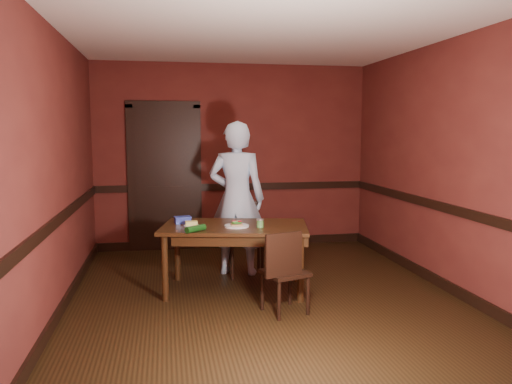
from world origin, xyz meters
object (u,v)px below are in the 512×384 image
object	(u,v)px
sandwich_plate	(237,225)
cheese_saucer	(192,224)
person	(237,198)
dining_table	(235,258)
food_tub	(183,220)
chair_near	(285,271)
chair_far	(246,240)
sauce_jar	(260,223)

from	to	relation	value
sandwich_plate	cheese_saucer	size ratio (longest dim) A/B	1.54
person	dining_table	bearing A→B (deg)	96.93
sandwich_plate	food_tub	world-z (taller)	food_tub
chair_near	dining_table	bearing A→B (deg)	-80.93
chair_far	sandwich_plate	distance (m)	0.72
person	cheese_saucer	xyz separation A→B (m)	(-0.58, -0.62, -0.18)
dining_table	chair_near	size ratio (longest dim) A/B	1.90
dining_table	food_tub	xyz separation A→B (m)	(-0.54, 0.21, 0.40)
chair_far	chair_near	xyz separation A→B (m)	(0.17, -1.27, -0.03)
chair_far	chair_near	world-z (taller)	chair_far
person	cheese_saucer	size ratio (longest dim) A/B	10.92
sauce_jar	chair_near	bearing A→B (deg)	-76.95
sauce_jar	food_tub	size ratio (longest dim) A/B	0.46
chair_near	sauce_jar	world-z (taller)	sauce_jar
person	sauce_jar	size ratio (longest dim) A/B	20.51
chair_far	sandwich_plate	xyz separation A→B (m)	(-0.20, -0.63, 0.30)
chair_far	sandwich_plate	world-z (taller)	chair_far
cheese_saucer	person	bearing A→B (deg)	47.02
sandwich_plate	food_tub	distance (m)	0.63
chair_far	food_tub	world-z (taller)	chair_far
chair_far	person	distance (m)	0.50
dining_table	sandwich_plate	world-z (taller)	sandwich_plate
dining_table	cheese_saucer	bearing A→B (deg)	-172.74
dining_table	sauce_jar	distance (m)	0.51
chair_far	sauce_jar	distance (m)	0.78
sauce_jar	food_tub	world-z (taller)	sauce_jar
dining_table	food_tub	size ratio (longest dim) A/B	7.86
chair_near	food_tub	xyz separation A→B (m)	(-0.92, 0.95, 0.35)
chair_near	sauce_jar	xyz separation A→B (m)	(-0.13, 0.57, 0.36)
sauce_jar	cheese_saucer	distance (m)	0.73
person	sandwich_plate	xyz separation A→B (m)	(-0.11, -0.75, -0.18)
sandwich_plate	chair_near	bearing A→B (deg)	-60.32
dining_table	food_tub	bearing A→B (deg)	170.52
chair_far	sauce_jar	bearing A→B (deg)	-83.02
sauce_jar	food_tub	bearing A→B (deg)	154.08
person	food_tub	world-z (taller)	person
chair_far	cheese_saucer	world-z (taller)	chair_far
sauce_jar	cheese_saucer	world-z (taller)	sauce_jar
dining_table	sauce_jar	xyz separation A→B (m)	(0.25, -0.17, 0.41)
sandwich_plate	food_tub	size ratio (longest dim) A/B	1.33
chair_near	cheese_saucer	size ratio (longest dim) A/B	4.80
chair_near	person	size ratio (longest dim) A/B	0.44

